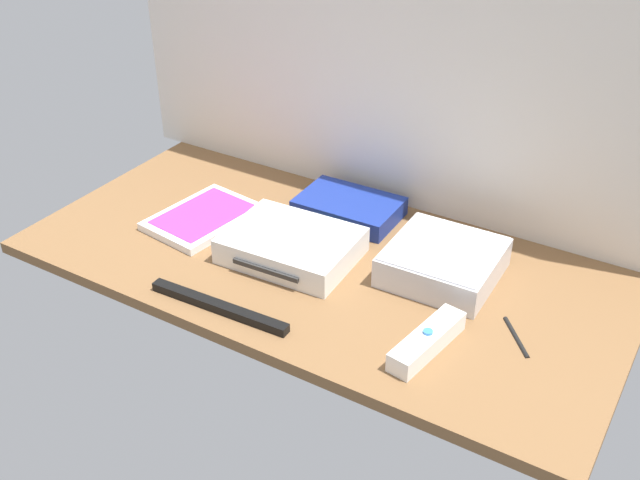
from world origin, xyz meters
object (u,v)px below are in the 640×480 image
mini_computer (443,262)px  stylus_pen (516,336)px  game_console (291,246)px  game_case (204,217)px  remote_wand (427,341)px  network_router (349,208)px  sensor_bar (219,307)px

mini_computer → stylus_pen: 17.96cm
game_console → game_case: size_ratio=1.06×
game_case → game_console: bearing=2.3°
game_console → stylus_pen: game_console is taller
remote_wand → stylus_pen: (9.96, 9.09, -1.16)cm
game_console → stylus_pen: bearing=-4.2°
network_router → game_case: bearing=-146.5°
remote_wand → sensor_bar: (-30.54, -8.02, -0.81)cm
sensor_bar → stylus_pen: (40.50, 17.12, -0.35)cm
network_router → stylus_pen: 41.57cm
stylus_pen → game_console: bearing=178.7°
network_router → remote_wand: size_ratio=1.20×
game_case → sensor_bar: game_case is taller
game_case → sensor_bar: (18.56, -19.79, -0.06)cm
game_console → sensor_bar: 18.14cm
mini_computer → network_router: size_ratio=0.95×
mini_computer → stylus_pen: (15.43, -8.91, -2.29)cm
game_case → sensor_bar: bearing=-39.5°
remote_wand → stylus_pen: bearing=51.2°
mini_computer → stylus_pen: bearing=-30.0°
game_console → mini_computer: bearing=15.8°
game_case → remote_wand: bearing=-6.2°
sensor_bar → game_console: bearing=83.2°
game_case → sensor_bar: 27.13cm
mini_computer → sensor_bar: bearing=-133.9°
stylus_pen → mini_computer: bearing=150.0°
mini_computer → network_router: bearing=158.5°
sensor_bar → stylus_pen: bearing=20.5°
game_case → remote_wand: 50.49cm
sensor_bar → stylus_pen: sensor_bar is taller
network_router → sensor_bar: (-2.90, -34.77, -1.00)cm
network_router → remote_wand: same height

